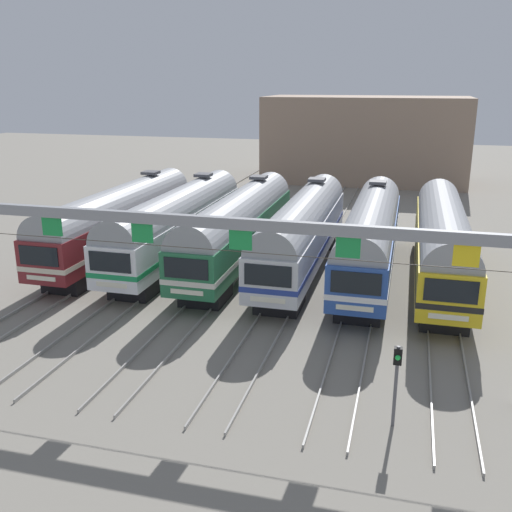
# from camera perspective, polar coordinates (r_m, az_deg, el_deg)

# --- Properties ---
(ground_plane) EXTENTS (160.00, 160.00, 0.00)m
(ground_plane) POSITION_cam_1_polar(r_m,az_deg,el_deg) (36.86, 1.37, -1.25)
(ground_plane) COLOR gray
(track_bed) EXTENTS (21.98, 70.00, 0.15)m
(track_bed) POSITION_cam_1_polar(r_m,az_deg,el_deg) (52.95, 5.68, 4.40)
(track_bed) COLOR gray
(track_bed) RESTS_ON ground
(commuter_train_maroon) EXTENTS (2.88, 18.06, 5.05)m
(commuter_train_maroon) POSITION_cam_1_polar(r_m,az_deg,el_deg) (39.68, -13.16, 3.66)
(commuter_train_maroon) COLOR maroon
(commuter_train_maroon) RESTS_ON ground
(commuter_train_white) EXTENTS (2.88, 18.06, 5.05)m
(commuter_train_white) POSITION_cam_1_polar(r_m,az_deg,el_deg) (37.96, -7.67, 3.36)
(commuter_train_white) COLOR white
(commuter_train_white) RESTS_ON ground
(commuter_train_green) EXTENTS (2.88, 18.06, 5.05)m
(commuter_train_green) POSITION_cam_1_polar(r_m,az_deg,el_deg) (36.62, -1.72, 3.01)
(commuter_train_green) COLOR #236B42
(commuter_train_green) RESTS_ON ground
(commuter_train_silver) EXTENTS (2.88, 18.06, 5.05)m
(commuter_train_silver) POSITION_cam_1_polar(r_m,az_deg,el_deg) (35.71, 4.60, 2.60)
(commuter_train_silver) COLOR silver
(commuter_train_silver) RESTS_ON ground
(commuter_train_blue) EXTENTS (2.88, 18.06, 5.05)m
(commuter_train_blue) POSITION_cam_1_polar(r_m,az_deg,el_deg) (35.24, 11.16, 2.13)
(commuter_train_blue) COLOR #284C9E
(commuter_train_blue) RESTS_ON ground
(commuter_train_yellow) EXTENTS (2.88, 18.06, 4.77)m
(commuter_train_yellow) POSITION_cam_1_polar(r_m,az_deg,el_deg) (35.25, 17.81, 1.63)
(commuter_train_yellow) COLOR gold
(commuter_train_yellow) RESTS_ON ground
(catenary_gantry) EXTENTS (25.71, 0.44, 6.97)m
(catenary_gantry) POSITION_cam_1_polar(r_m,az_deg,el_deg) (22.95, -6.44, 1.28)
(catenary_gantry) COLOR gray
(catenary_gantry) RESTS_ON ground
(yard_signal_mast) EXTENTS (0.28, 0.35, 3.01)m
(yard_signal_mast) POSITION_cam_1_polar(r_m,az_deg,el_deg) (20.48, 13.63, -10.91)
(yard_signal_mast) COLOR #59595E
(yard_signal_mast) RESTS_ON ground
(maintenance_building) EXTENTS (22.78, 10.00, 9.63)m
(maintenance_building) POSITION_cam_1_polar(r_m,az_deg,el_deg) (69.73, 10.66, 11.16)
(maintenance_building) COLOR gray
(maintenance_building) RESTS_ON ground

